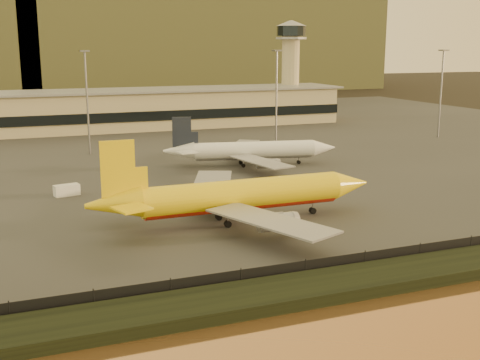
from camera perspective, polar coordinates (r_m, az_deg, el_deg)
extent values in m
plane|color=black|center=(81.21, 0.69, -6.46)|extent=(900.00, 900.00, 0.00)
cube|color=black|center=(66.54, 6.27, -10.29)|extent=(320.00, 7.00, 1.40)
cube|color=#2D2D2D|center=(170.70, -11.36, 3.42)|extent=(320.00, 220.00, 0.20)
cube|color=black|center=(69.62, 4.75, -8.67)|extent=(300.00, 0.05, 2.20)
cube|color=tan|center=(199.31, -12.97, 6.39)|extent=(160.00, 22.00, 12.00)
cube|color=black|center=(188.41, -12.44, 5.77)|extent=(160.00, 0.60, 3.00)
cube|color=gray|center=(198.77, -13.06, 8.20)|extent=(164.00, 24.00, 0.60)
cylinder|color=tan|center=(225.31, 4.79, 9.64)|extent=(6.40, 6.40, 30.00)
cylinder|color=black|center=(225.10, 4.87, 13.90)|extent=(10.40, 10.40, 3.50)
cone|color=gray|center=(225.19, 4.89, 14.60)|extent=(11.20, 11.20, 2.00)
cylinder|color=gray|center=(225.05, 4.86, 13.25)|extent=(11.20, 11.20, 0.80)
cylinder|color=slate|center=(152.96, -14.27, 7.00)|extent=(0.50, 0.50, 25.00)
cube|color=slate|center=(152.35, -14.53, 11.76)|extent=(2.20, 2.20, 0.40)
cylinder|color=slate|center=(164.86, 3.47, 7.74)|extent=(0.50, 0.50, 25.00)
cube|color=slate|center=(164.29, 3.53, 12.15)|extent=(2.20, 2.20, 0.40)
cylinder|color=slate|center=(186.56, 18.49, 7.68)|extent=(0.50, 0.50, 25.00)
cube|color=slate|center=(186.06, 18.77, 11.57)|extent=(2.20, 2.20, 0.40)
cube|color=brown|center=(428.09, -5.35, 13.63)|extent=(220.00, 160.00, 70.00)
cylinder|color=yellow|center=(91.40, 0.30, -1.34)|extent=(31.45, 4.58, 4.54)
cylinder|color=#BA1E0A|center=(91.59, 0.30, -1.82)|extent=(30.58, 3.58, 3.54)
cone|color=yellow|center=(99.69, 10.38, -0.37)|extent=(6.12, 4.55, 4.54)
cone|color=yellow|center=(86.24, -11.94, -2.23)|extent=(7.87, 4.55, 4.54)
cube|color=yellow|center=(85.26, -11.51, 1.07)|extent=(4.81, 0.37, 7.95)
cube|color=yellow|center=(90.78, -11.35, -1.24)|extent=(5.48, 5.45, 0.27)
cube|color=yellow|center=(82.11, -10.21, -2.65)|extent=(5.49, 5.46, 0.27)
cube|color=gray|center=(102.35, -2.66, -0.30)|extent=(13.02, 20.52, 0.27)
cylinder|color=gray|center=(100.64, -0.93, -1.24)|extent=(5.24, 2.50, 2.50)
cube|color=gray|center=(80.52, 2.91, -3.86)|extent=(13.05, 20.51, 0.27)
cylinder|color=gray|center=(84.32, 3.43, -3.99)|extent=(5.24, 2.50, 2.50)
cylinder|color=black|center=(97.30, 6.89, -2.89)|extent=(1.00, 0.80, 1.00)
cylinder|color=slate|center=(97.16, 6.90, -2.59)|extent=(0.17, 0.17, 2.04)
cylinder|color=black|center=(89.44, -1.17, -4.19)|extent=(1.00, 0.80, 1.00)
cylinder|color=slate|center=(89.29, -1.17, -3.86)|extent=(0.17, 0.17, 2.04)
cylinder|color=black|center=(93.13, -2.04, -3.51)|extent=(1.00, 0.80, 1.00)
cylinder|color=slate|center=(92.99, -2.05, -3.20)|extent=(0.17, 0.17, 2.04)
cylinder|color=white|center=(135.07, 1.37, 2.88)|extent=(27.36, 8.96, 3.77)
cylinder|color=gray|center=(135.18, 1.37, 2.60)|extent=(26.46, 8.00, 2.94)
cone|color=white|center=(139.17, 7.93, 3.05)|extent=(5.91, 4.72, 3.77)
cone|color=white|center=(132.72, -5.83, 2.77)|extent=(7.39, 5.01, 3.77)
cube|color=#1B2031|center=(132.15, -5.55, 4.55)|extent=(4.13, 1.10, 6.60)
cube|color=white|center=(136.50, -5.33, 3.17)|extent=(5.04, 4.96, 0.23)
cube|color=white|center=(129.09, -5.04, 2.64)|extent=(4.17, 4.00, 0.23)
cube|color=gray|center=(145.08, 0.26, 3.29)|extent=(13.70, 17.09, 0.23)
cylinder|color=gray|center=(143.13, 1.19, 2.74)|extent=(4.84, 2.91, 2.07)
cube|color=gray|center=(125.04, 1.97, 1.79)|extent=(8.37, 17.65, 0.23)
cylinder|color=gray|center=(128.08, 2.56, 1.57)|extent=(4.84, 2.91, 2.07)
cylinder|color=black|center=(138.04, 5.59, 1.70)|extent=(0.94, 0.81, 0.83)
cylinder|color=slate|center=(137.96, 5.59, 1.87)|extent=(0.20, 0.20, 1.70)
cylinder|color=black|center=(133.47, 0.32, 1.38)|extent=(0.94, 0.81, 0.83)
cylinder|color=slate|center=(133.39, 0.32, 1.57)|extent=(0.20, 0.20, 1.70)
cylinder|color=black|center=(136.75, 0.06, 1.65)|extent=(0.94, 0.81, 0.83)
cylinder|color=slate|center=(136.67, 0.06, 1.83)|extent=(0.20, 0.20, 1.70)
cube|color=yellow|center=(105.61, 2.94, -1.32)|extent=(4.41, 2.26, 1.92)
cube|color=white|center=(112.52, -16.11, -0.93)|extent=(4.71, 2.84, 1.98)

